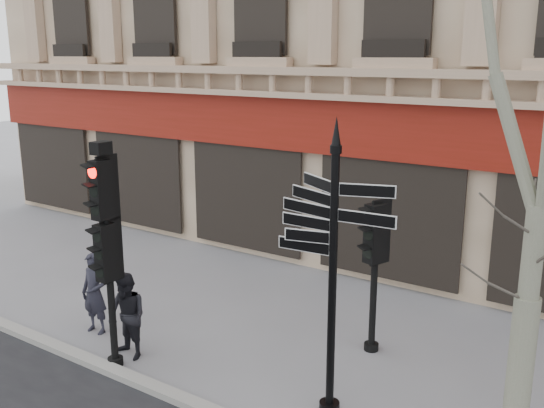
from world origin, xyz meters
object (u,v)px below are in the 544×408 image
(fingerpost, at_px, (334,222))
(pedestrian_a, at_px, (95,293))
(traffic_signal_main, at_px, (106,229))
(traffic_signal_secondary, at_px, (375,250))
(pedestrian_b, at_px, (127,316))

(fingerpost, bearing_deg, pedestrian_a, -173.32)
(traffic_signal_main, distance_m, pedestrian_a, 2.22)
(traffic_signal_secondary, distance_m, pedestrian_b, 4.50)
(traffic_signal_main, height_order, traffic_signal_secondary, traffic_signal_main)
(traffic_signal_main, xyz_separation_m, traffic_signal_secondary, (3.42, 2.99, -0.54))
(fingerpost, distance_m, traffic_signal_secondary, 2.44)
(traffic_signal_secondary, height_order, pedestrian_b, traffic_signal_secondary)
(traffic_signal_main, distance_m, pedestrian_b, 1.71)
(traffic_signal_main, distance_m, traffic_signal_secondary, 4.58)
(traffic_signal_secondary, bearing_deg, fingerpost, -63.10)
(traffic_signal_main, bearing_deg, pedestrian_a, 151.58)
(traffic_signal_secondary, xyz_separation_m, pedestrian_b, (-3.44, -2.66, -1.14))
(fingerpost, bearing_deg, pedestrian_b, -167.42)
(traffic_signal_main, relative_size, pedestrian_b, 2.50)
(traffic_signal_main, xyz_separation_m, pedestrian_b, (-0.02, 0.34, -1.68))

